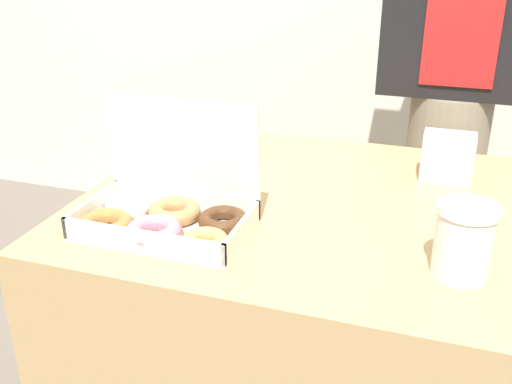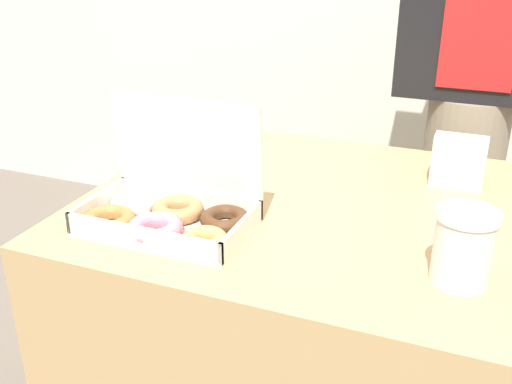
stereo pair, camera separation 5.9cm
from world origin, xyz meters
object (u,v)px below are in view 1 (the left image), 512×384
Objects in this scene: coffee_cup at (464,241)px; napkin_holder at (448,157)px; donut_box at (164,212)px; person_customer at (455,80)px.

coffee_cup is 1.10× the size of napkin_holder.
donut_box reaches higher than coffee_cup.
person_customer is at bearing 90.55° from napkin_holder.
donut_box reaches higher than napkin_holder.
person_customer reaches higher than napkin_holder.
person_customer is (0.51, 0.93, 0.09)m from donut_box.
person_customer is (-0.00, 0.50, 0.07)m from napkin_holder.
donut_box is at bearing -118.84° from person_customer.
person_customer is at bearing 61.16° from donut_box.
napkin_holder is 0.51m from person_customer.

